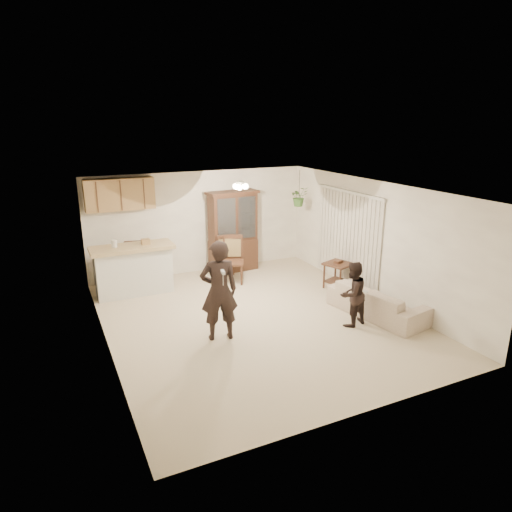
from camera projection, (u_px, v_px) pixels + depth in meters
name	position (u px, v px, depth m)	size (l,w,h in m)	color
floor	(257.00, 319.00, 8.80)	(6.50, 6.50, 0.00)	#C4B494
ceiling	(257.00, 189.00, 8.08)	(5.50, 6.50, 0.02)	white
wall_back	(200.00, 222.00, 11.25)	(5.50, 0.02, 2.50)	white
wall_front	(369.00, 326.00, 5.63)	(5.50, 0.02, 2.50)	white
wall_left	(102.00, 278.00, 7.32)	(0.02, 6.50, 2.50)	white
wall_right	(375.00, 241.00, 9.56)	(0.02, 6.50, 2.50)	white
breakfast_bar	(134.00, 272.00, 9.93)	(1.60, 0.55, 1.00)	silver
bar_top	(132.00, 248.00, 9.78)	(1.75, 0.70, 0.08)	tan
upper_cabinets	(120.00, 194.00, 10.07)	(1.50, 0.34, 0.70)	#956741
vertical_blinds	(347.00, 238.00, 10.37)	(0.06, 2.30, 2.10)	beige
ceiling_fixture	(240.00, 186.00, 9.23)	(0.36, 0.36, 0.20)	#FFF1BF
hanging_plant	(299.00, 197.00, 11.28)	(0.43, 0.37, 0.48)	#316026
plant_cord	(299.00, 183.00, 11.19)	(0.01, 0.01, 0.65)	black
sofa	(377.00, 298.00, 8.85)	(1.87, 0.73, 0.73)	#F1E5C6
adult	(219.00, 290.00, 7.77)	(0.66, 0.43, 1.80)	black
child	(353.00, 291.00, 8.35)	(0.66, 0.51, 1.35)	black
china_hutch	(233.00, 232.00, 11.35)	(1.31, 0.59, 2.01)	#321E12
side_table	(338.00, 275.00, 10.30)	(0.70, 0.70, 0.66)	#321E12
chair_bar	(136.00, 275.00, 10.36)	(0.56, 0.56, 1.05)	#321E12
chair_hutch_left	(233.00, 270.00, 10.67)	(0.64, 0.64, 1.10)	#321E12
chair_hutch_right	(224.00, 262.00, 11.30)	(0.48, 0.48, 1.04)	#321E12
controller_adult	(223.00, 272.00, 7.26)	(0.05, 0.15, 0.05)	silver
controller_child	(365.00, 291.00, 8.11)	(0.03, 0.11, 0.03)	silver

